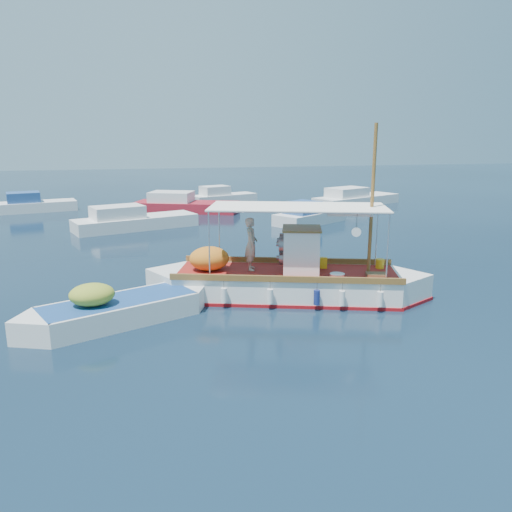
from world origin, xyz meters
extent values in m
plane|color=black|center=(0.00, 0.00, 0.00)|extent=(160.00, 160.00, 0.00)
cube|color=white|center=(0.25, 0.54, 0.38)|extent=(8.61, 5.11, 1.20)
cube|color=white|center=(-3.64, 1.80, 0.38)|extent=(2.59, 2.59, 1.20)
cube|color=white|center=(4.13, -0.73, 0.38)|extent=(2.59, 2.59, 1.20)
cube|color=maroon|center=(0.25, 0.54, 0.02)|extent=(8.74, 5.23, 0.20)
cube|color=maroon|center=(0.25, 0.54, 0.96)|extent=(8.54, 4.91, 0.07)
cube|color=brown|center=(0.67, 1.84, 1.09)|extent=(7.91, 2.66, 0.22)
cube|color=brown|center=(-0.17, -0.77, 1.09)|extent=(7.91, 2.66, 0.22)
cube|color=white|center=(0.77, 0.37, 1.80)|extent=(1.68, 1.75, 1.63)
cube|color=brown|center=(0.77, 0.37, 2.65)|extent=(1.82, 1.89, 0.07)
cylinder|color=slate|center=(-0.01, 0.25, 2.12)|extent=(0.40, 0.59, 0.54)
cylinder|color=slate|center=(0.20, 0.92, 2.12)|extent=(0.40, 0.59, 0.54)
cylinder|color=slate|center=(0.09, 0.59, 1.52)|extent=(0.40, 0.59, 0.54)
cylinder|color=brown|center=(3.15, -0.41, 3.70)|extent=(0.16, 0.16, 5.45)
cylinder|color=brown|center=(2.32, -0.14, 3.27)|extent=(1.89, 0.69, 0.09)
cylinder|color=silver|center=(-1.97, 2.52, 2.21)|extent=(0.06, 0.06, 2.45)
cylinder|color=silver|center=(-2.71, 0.24, 2.21)|extent=(0.06, 0.06, 2.45)
cylinder|color=silver|center=(3.93, 0.60, 2.21)|extent=(0.06, 0.06, 2.45)
cylinder|color=silver|center=(3.19, -1.68, 2.21)|extent=(0.06, 0.06, 2.45)
cube|color=white|center=(0.61, 0.42, 3.45)|extent=(6.92, 4.47, 0.04)
ellipsoid|color=orange|center=(-2.55, 1.44, 1.44)|extent=(1.85, 1.70, 0.91)
cube|color=gold|center=(1.78, 0.67, 1.20)|extent=(0.32, 0.27, 0.44)
cylinder|color=gold|center=(3.90, 0.15, 1.17)|extent=(0.41, 0.41, 0.37)
cube|color=brown|center=(3.22, -0.89, 1.05)|extent=(0.82, 0.68, 0.13)
cylinder|color=#B2B2B2|center=(1.83, -0.61, 1.05)|extent=(0.69, 0.69, 0.13)
cylinder|color=white|center=(2.17, -1.29, 2.76)|extent=(0.32, 0.13, 0.33)
cylinder|color=white|center=(-2.29, -0.24, 0.49)|extent=(0.27, 0.27, 0.52)
cylinder|color=navy|center=(0.81, -1.25, 0.49)|extent=(0.27, 0.27, 0.52)
cylinder|color=white|center=(2.89, -1.92, 0.49)|extent=(0.27, 0.27, 0.52)
imported|color=#A8A18B|center=(-0.98, 1.12, 2.00)|extent=(0.62, 0.82, 2.01)
cube|color=white|center=(-5.87, -0.71, 0.27)|extent=(5.28, 3.72, 0.96)
cube|color=white|center=(-8.13, -1.69, 0.27)|extent=(1.76, 1.76, 0.96)
cube|color=white|center=(-3.62, 0.27, 0.27)|extent=(1.76, 1.76, 0.96)
cube|color=navy|center=(-5.87, -0.71, 0.73)|extent=(5.19, 3.53, 0.05)
ellipsoid|color=#99A82F|center=(-6.65, -1.05, 1.10)|extent=(1.75, 1.62, 0.71)
cube|color=silver|center=(-5.21, 16.61, 0.30)|extent=(8.29, 4.86, 1.00)
cube|color=silver|center=(-6.33, 16.22, 1.20)|extent=(3.67, 2.96, 0.80)
cube|color=maroon|center=(-1.17, 23.45, 0.30)|extent=(8.72, 5.71, 1.00)
cube|color=silver|center=(-2.32, 23.92, 1.20)|extent=(3.96, 3.45, 0.80)
cube|color=silver|center=(6.66, 15.87, 0.30)|extent=(5.87, 4.81, 1.00)
cube|color=#274C85|center=(5.95, 15.43, 1.20)|extent=(2.87, 2.76, 0.80)
cube|color=silver|center=(14.00, 24.13, 0.30)|extent=(8.94, 5.89, 1.00)
cube|color=silver|center=(12.82, 23.61, 1.20)|extent=(4.05, 3.42, 0.80)
cube|color=silver|center=(-13.02, 26.56, 0.30)|extent=(6.41, 3.66, 1.00)
cube|color=#274C85|center=(-13.90, 26.34, 1.20)|extent=(2.81, 2.47, 0.80)
cube|color=silver|center=(2.69, 28.03, 0.30)|extent=(6.34, 3.91, 1.00)
cube|color=silver|center=(1.84, 27.72, 1.20)|extent=(2.84, 2.41, 0.80)
camera|label=1|loc=(-5.15, -16.86, 5.97)|focal=35.00mm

